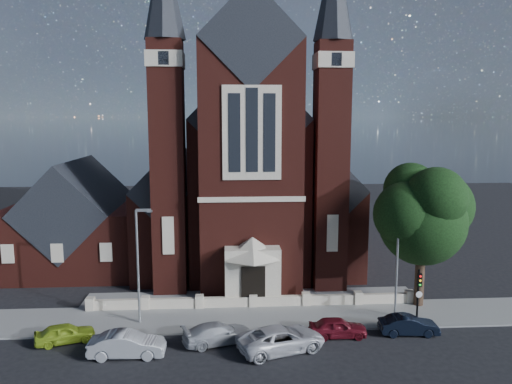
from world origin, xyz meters
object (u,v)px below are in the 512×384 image
at_px(street_lamp_right, 399,255).
at_px(car_silver_b, 218,333).
at_px(traffic_signal, 419,290).
at_px(car_navy, 409,325).
at_px(car_white_suv, 281,339).
at_px(car_dark_red, 338,327).
at_px(car_lime_van, 65,333).
at_px(car_silver_a, 127,345).
at_px(parish_hall, 78,225).
at_px(church, 244,174).
at_px(street_lamp_left, 139,259).
at_px(street_tree, 426,217).

distance_m(street_lamp_right, car_silver_b, 13.67).
distance_m(traffic_signal, car_navy, 2.54).
xyz_separation_m(car_white_suv, car_navy, (8.62, 1.77, -0.12)).
xyz_separation_m(car_silver_b, car_navy, (12.51, 0.49, -0.01)).
bearing_deg(car_dark_red, car_lime_van, 89.59).
height_order(car_silver_a, car_silver_b, car_silver_a).
xyz_separation_m(parish_hall, car_silver_b, (13.43, -17.30, -3.36)).
distance_m(church, car_silver_a, 26.08).
xyz_separation_m(church, traffic_signal, (11.00, -20.52, -5.60)).
xyz_separation_m(parish_hall, car_white_suv, (17.32, -18.59, -3.25)).
bearing_deg(car_silver_b, church, -25.54).
height_order(parish_hall, car_lime_van, parish_hall).
bearing_deg(street_lamp_left, car_silver_a, -90.55).
height_order(street_lamp_left, car_navy, street_lamp_left).
bearing_deg(parish_hall, street_tree, -23.26).
xyz_separation_m(parish_hall, street_lamp_left, (8.09, -14.00, 0.59)).
bearing_deg(car_silver_b, traffic_signal, -101.69).
bearing_deg(car_dark_red, street_tree, -57.69).
xyz_separation_m(car_silver_b, car_white_suv, (3.89, -1.28, 0.11)).
relative_size(car_silver_b, car_dark_red, 1.19).
height_order(church, car_dark_red, church).
distance_m(parish_hall, car_white_suv, 25.61).
xyz_separation_m(traffic_signal, car_white_suv, (-9.68, -3.01, -1.83)).
distance_m(car_silver_a, car_white_suv, 9.27).
xyz_separation_m(street_lamp_left, car_navy, (17.84, -2.82, -3.96)).
bearing_deg(street_tree, parish_hall, 156.74).
xyz_separation_m(car_lime_van, car_white_suv, (13.56, -1.96, 0.14)).
bearing_deg(street_tree, car_white_suv, -150.85).
height_order(street_lamp_right, car_white_suv, street_lamp_right).
height_order(street_lamp_left, car_lime_van, street_lamp_left).
relative_size(parish_hall, street_lamp_left, 1.51).
xyz_separation_m(street_lamp_left, car_lime_van, (-4.33, -2.63, -3.98)).
distance_m(street_tree, street_lamp_right, 3.84).
relative_size(street_tree, street_lamp_right, 1.32).
xyz_separation_m(church, car_white_suv, (1.32, -23.53, -7.43)).
xyz_separation_m(church, street_lamp_left, (-7.91, -18.94, -3.59)).
bearing_deg(traffic_signal, car_white_suv, -162.73).
distance_m(parish_hall, traffic_signal, 31.20).
bearing_deg(church, car_dark_red, -76.60).
relative_size(parish_hall, car_silver_a, 2.71).
height_order(traffic_signal, car_dark_red, traffic_signal).
xyz_separation_m(car_silver_b, car_dark_red, (7.77, 0.41, -0.01)).
xyz_separation_m(street_lamp_right, car_silver_b, (-12.66, -3.30, -3.95)).
relative_size(church, car_white_suv, 6.41).
distance_m(church, street_lamp_left, 20.84).
bearing_deg(car_silver_a, car_lime_van, 63.88).
height_order(car_lime_van, car_silver_b, car_silver_b).
relative_size(street_lamp_left, car_dark_red, 2.15).
relative_size(street_tree, car_navy, 2.77).
height_order(parish_hall, car_dark_red, parish_hall).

